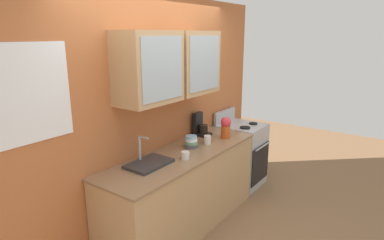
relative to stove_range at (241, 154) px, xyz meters
The scene contains 10 objects.
ground_plane 1.46m from the stove_range, behind, with size 10.00×10.00×0.00m, color brown.
back_wall_unit 1.72m from the stove_range, 167.10° to the left, with size 3.99×0.47×2.57m.
counter 1.38m from the stove_range, behind, with size 2.14×0.66×0.90m.
stove_range is the anchor object (origin of this frame).
sink_faucet 1.92m from the stove_range, behind, with size 0.45×0.30×0.28m.
bowl_stack 1.29m from the stove_range, behind, with size 0.16×0.16×0.13m.
vase 0.89m from the stove_range, behind, with size 0.13×0.13×0.27m.
cup_near_sink 1.60m from the stove_range, behind, with size 0.12×0.09×0.08m.
cup_near_bowls 1.10m from the stove_range, behind, with size 0.12×0.08×0.10m.
coffee_maker 0.95m from the stove_range, 163.71° to the left, with size 0.17×0.20×0.29m.
Camera 1 is at (-2.66, -2.03, 2.15)m, focal length 30.43 mm.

